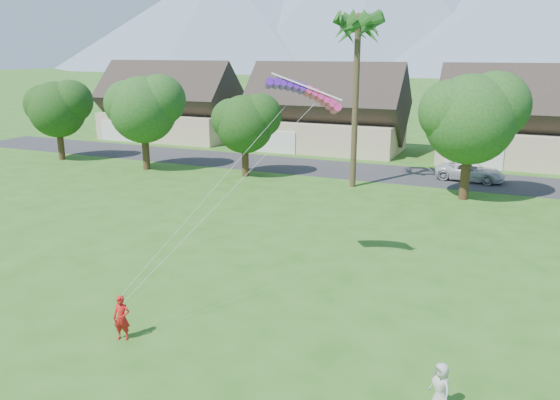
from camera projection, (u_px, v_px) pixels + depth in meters
The scene contains 9 objects.
street at pixel (394, 174), 45.14m from camera, with size 90.00×7.00×0.01m, color #2D2D30.
kite_flyer at pixel (122, 318), 19.07m from camera, with size 0.59×0.39×1.63m, color red.
watcher at pixel (441, 387), 15.28m from camera, with size 0.72×0.47×1.47m, color #B0AFAB.
parked_car at pixel (470, 172), 42.69m from camera, with size 2.39×5.18×1.44m, color silver.
mountain_ridge at pixel (532, 5), 233.85m from camera, with size 540.00×240.00×70.00m.
houses_row at pixel (421, 120), 52.02m from camera, with size 72.75×8.19×8.86m.
tree_row at pixel (364, 123), 38.90m from camera, with size 62.27×6.67×8.45m.
fan_palm at pixel (358, 22), 37.91m from camera, with size 3.00×3.00×13.80m.
parafoil_kite at pixel (305, 90), 22.95m from camera, with size 3.52×1.57×0.50m.
Camera 1 is at (8.70, -10.27, 9.83)m, focal length 35.00 mm.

